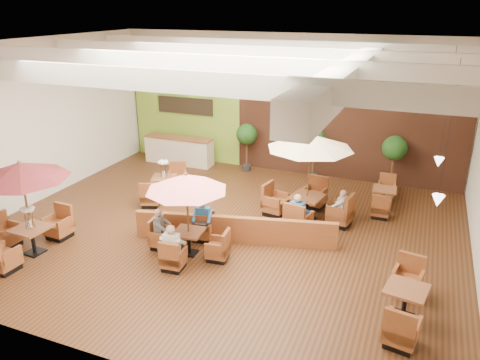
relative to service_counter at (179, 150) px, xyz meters
The scene contains 17 objects.
room 6.78m from the service_counter, 39.88° to the right, with size 14.04×14.00×5.52m.
service_counter is the anchor object (origin of this frame).
booth_divider 7.61m from the service_counter, 48.98° to the right, with size 5.87×0.18×0.81m, color brown.
table_0 8.52m from the service_counter, 90.10° to the right, with size 2.60×2.68×2.72m.
table_1 8.02m from the service_counter, 59.14° to the right, with size 2.38×2.38×2.41m.
table_2 7.53m from the service_counter, 27.95° to the right, with size 2.93×2.93×2.89m.
table_3 3.73m from the service_counter, 69.19° to the right, with size 1.09×2.67×1.52m.
table_4 12.38m from the service_counter, 37.68° to the right, with size 1.00×2.66×0.97m.
table_5 8.87m from the service_counter, ahead, with size 0.79×2.30×0.86m.
topiary_0 3.18m from the service_counter, ahead, with size 0.86×0.86×1.99m.
topiary_1 5.92m from the service_counter, ahead, with size 0.89×0.89×2.06m.
topiary_2 8.85m from the service_counter, ahead, with size 0.90×0.90×2.08m.
diner_0 8.71m from the service_counter, 62.10° to the right, with size 0.43×0.36×0.84m.
diner_1 7.21m from the service_counter, 55.57° to the right, with size 0.42×0.37×0.80m.
diner_2 7.54m from the service_counter, 64.88° to the right, with size 0.35×0.40×0.74m.
diner_3 7.96m from the service_counter, 34.71° to the right, with size 0.47×0.43×0.85m.
diner_4 8.36m from the service_counter, 24.54° to the right, with size 0.33×0.39×0.74m.
Camera 1 is at (5.29, -11.82, 6.54)m, focal length 35.00 mm.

